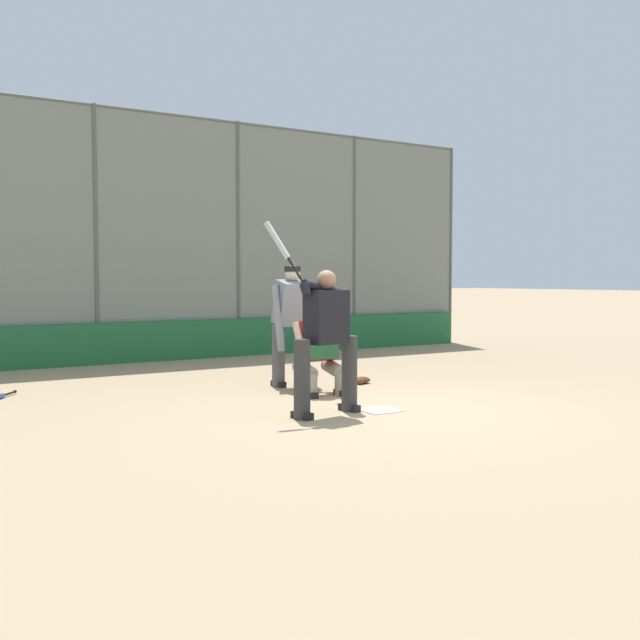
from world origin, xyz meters
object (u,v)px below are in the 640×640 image
(umpire_home, at_px, (292,321))
(fielding_glove_on_dirt, at_px, (362,380))
(catcher_behind_plate, at_px, (321,347))
(batter_at_plate, at_px, (326,336))

(umpire_home, height_order, fielding_glove_on_dirt, umpire_home)
(catcher_behind_plate, bearing_deg, umpire_home, -87.49)
(catcher_behind_plate, height_order, umpire_home, umpire_home)
(catcher_behind_plate, distance_m, fielding_glove_on_dirt, 1.36)
(batter_at_plate, height_order, catcher_behind_plate, batter_at_plate)
(batter_at_plate, xyz_separation_m, fielding_glove_on_dirt, (-1.85, -1.86, -0.87))
(batter_at_plate, relative_size, umpire_home, 1.26)
(fielding_glove_on_dirt, bearing_deg, catcher_behind_plate, 27.09)
(batter_at_plate, height_order, umpire_home, batter_at_plate)
(fielding_glove_on_dirt, bearing_deg, batter_at_plate, 45.13)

